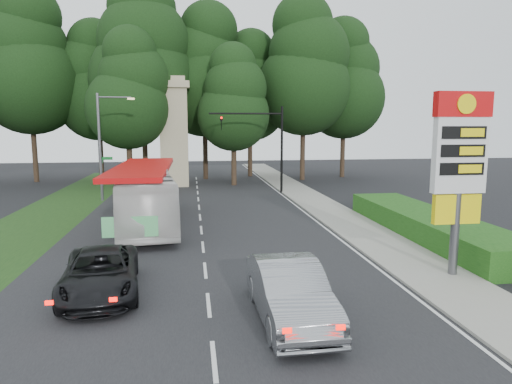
{
  "coord_description": "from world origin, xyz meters",
  "views": [
    {
      "loc": [
        -0.43,
        -13.34,
        5.65
      ],
      "look_at": [
        2.86,
        9.99,
        2.2
      ],
      "focal_mm": 32.0,
      "sensor_mm": 36.0,
      "label": 1
    }
  ],
  "objects": [
    {
      "name": "road_surface",
      "position": [
        0.0,
        12.0,
        0.01
      ],
      "size": [
        14.0,
        80.0,
        0.02
      ],
      "primitive_type": "cube",
      "color": "black",
      "rests_on": "ground"
    },
    {
      "name": "tree_monument_right",
      "position": [
        3.5,
        29.5,
        8.01
      ],
      "size": [
        6.72,
        6.72,
        13.2
      ],
      "color": "#2D2116",
      "rests_on": "ground"
    },
    {
      "name": "tree_west_near",
      "position": [
        -10.0,
        37.0,
        10.02
      ],
      "size": [
        8.4,
        8.4,
        16.5
      ],
      "color": "#2D2116",
      "rests_on": "ground"
    },
    {
      "name": "tree_west_mid",
      "position": [
        -16.0,
        35.0,
        11.69
      ],
      "size": [
        9.8,
        9.8,
        19.25
      ],
      "color": "#2D2116",
      "rests_on": "ground"
    },
    {
      "name": "ground",
      "position": [
        0.0,
        0.0,
        0.0
      ],
      "size": [
        120.0,
        120.0,
        0.0
      ],
      "primitive_type": "plane",
      "color": "black",
      "rests_on": "ground"
    },
    {
      "name": "tree_east_mid",
      "position": [
        11.0,
        33.0,
        11.35
      ],
      "size": [
        9.52,
        9.52,
        18.7
      ],
      "color": "#2D2116",
      "rests_on": "ground"
    },
    {
      "name": "tree_center_left",
      "position": [
        -5.0,
        33.0,
        12.02
      ],
      "size": [
        10.08,
        10.08,
        19.8
      ],
      "color": "#2D2116",
      "rests_on": "ground"
    },
    {
      "name": "gas_station_pylon",
      "position": [
        9.2,
        1.99,
        4.45
      ],
      "size": [
        2.1,
        0.45,
        6.85
      ],
      "color": "#59595E",
      "rests_on": "ground"
    },
    {
      "name": "tree_center_right",
      "position": [
        1.0,
        35.0,
        11.02
      ],
      "size": [
        9.24,
        9.24,
        18.15
      ],
      "color": "#2D2116",
      "rests_on": "ground"
    },
    {
      "name": "monument",
      "position": [
        -2.0,
        30.0,
        5.1
      ],
      "size": [
        3.0,
        3.0,
        10.05
      ],
      "color": "tan",
      "rests_on": "ground"
    },
    {
      "name": "suv_charcoal",
      "position": [
        -3.55,
        2.02,
        0.74
      ],
      "size": [
        3.03,
        5.54,
        1.47
      ],
      "primitive_type": "imported",
      "rotation": [
        0.0,
        0.0,
        0.11
      ],
      "color": "black",
      "rests_on": "ground"
    },
    {
      "name": "sidewalk_right",
      "position": [
        8.5,
        12.0,
        0.06
      ],
      "size": [
        3.0,
        80.0,
        0.12
      ],
      "primitive_type": "cube",
      "color": "gray",
      "rests_on": "ground"
    },
    {
      "name": "sedan_silver",
      "position": [
        2.31,
        -0.91,
        0.87
      ],
      "size": [
        1.95,
        5.3,
        1.73
      ],
      "primitive_type": "imported",
      "rotation": [
        0.0,
        0.0,
        0.02
      ],
      "color": "#94959B",
      "rests_on": "ground"
    },
    {
      "name": "streetlight_signs",
      "position": [
        -6.99,
        22.01,
        4.44
      ],
      "size": [
        2.75,
        0.98,
        8.0
      ],
      "color": "#59595E",
      "rests_on": "ground"
    },
    {
      "name": "tree_far_east",
      "position": [
        16.0,
        35.0,
        10.35
      ],
      "size": [
        8.68,
        8.68,
        17.05
      ],
      "color": "#2D2116",
      "rests_on": "ground"
    },
    {
      "name": "transit_bus",
      "position": [
        -3.19,
        12.86,
        1.7
      ],
      "size": [
        4.37,
        12.46,
        3.4
      ],
      "primitive_type": "imported",
      "rotation": [
        0.0,
        0.0,
        0.13
      ],
      "color": "silver",
      "rests_on": "ground"
    },
    {
      "name": "hedge",
      "position": [
        11.5,
        8.0,
        0.6
      ],
      "size": [
        3.0,
        14.0,
        1.2
      ],
      "primitive_type": "cube",
      "color": "#184612",
      "rests_on": "ground"
    },
    {
      "name": "grass_verge_left",
      "position": [
        -9.5,
        18.0,
        0.01
      ],
      "size": [
        5.0,
        50.0,
        0.02
      ],
      "primitive_type": "cube",
      "color": "#193814",
      "rests_on": "ground"
    },
    {
      "name": "tree_east_near",
      "position": [
        6.0,
        37.0,
        9.68
      ],
      "size": [
        8.12,
        8.12,
        15.95
      ],
      "color": "#2D2116",
      "rests_on": "ground"
    },
    {
      "name": "tree_monument_left",
      "position": [
        -6.0,
        29.0,
        8.68
      ],
      "size": [
        7.28,
        7.28,
        14.3
      ],
      "color": "#2D2116",
      "rests_on": "ground"
    },
    {
      "name": "traffic_signal_mast",
      "position": [
        5.68,
        24.0,
        4.67
      ],
      "size": [
        6.1,
        0.35,
        7.2
      ],
      "color": "black",
      "rests_on": "ground"
    }
  ]
}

